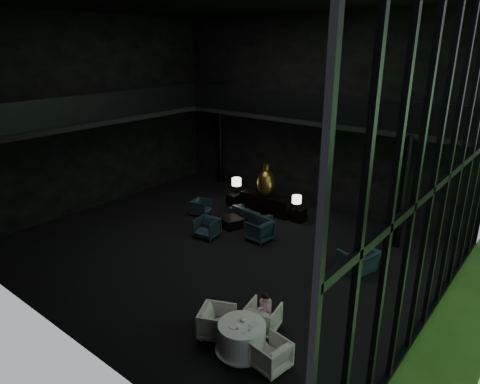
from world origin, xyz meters
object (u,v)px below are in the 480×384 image
Objects in this scene: side_table_left at (233,200)px; side_table_right at (299,215)px; table_lamp_right at (297,200)px; lounge_armchair_east at (259,228)px; coffee_table at (232,222)px; dining_table at (242,340)px; sofa at (250,212)px; lounge_armchair_south at (207,227)px; dining_chair_west at (217,320)px; dining_chair_north at (263,316)px; console at (266,204)px; table_lamp_left at (237,182)px; dining_chair_east at (271,354)px; lounge_armchair_west at (201,207)px; window_armchair at (359,257)px; child at (266,304)px; bronze_urn at (266,183)px.

side_table_right is at bearing 5.21° from side_table_left.
table_lamp_right is 0.67× the size of lounge_armchair_east.
dining_table is at bearing -48.41° from coffee_table.
sofa is 2.31m from lounge_armchair_south.
coffee_table is 6.64m from dining_chair_west.
dining_table is at bearing 83.85° from dining_chair_north.
table_lamp_right reaches higher than console.
lounge_armchair_south is at bearing 91.00° from sofa.
sofa is at bearing 6.56° from dining_chair_west.
table_lamp_left is 10.25m from dining_chair_east.
console is 2.58× the size of lounge_armchair_east.
window_armchair reaches higher than lounge_armchair_west.
dining_chair_east is (5.46, -6.37, 0.05)m from sofa.
lounge_armchair_west is at bearing -117.76° from dining_chair_east.
dining_table is at bearing 37.00° from lounge_armchair_east.
sofa reaches higher than side_table_left.
console is 2.69× the size of dining_chair_west.
lounge_armchair_west reaches higher than coffee_table.
child is at bearing -46.11° from table_lamp_left.
side_table_left is 8.72m from dining_chair_north.
bronze_urn is at bearing -0.84° from table_lamp_left.
bronze_urn is at bearing 122.00° from dining_table.
dining_chair_north reaches higher than side_table_left.
sofa is at bearing -145.32° from side_table_right.
dining_chair_north is (4.52, -6.46, 0.03)m from console.
dining_chair_east is at bearing 121.27° from dining_chair_north.
lounge_armchair_east is (-0.23, -2.17, -0.52)m from table_lamp_right.
table_lamp_right is at bearing -143.18° from dining_chair_east.
sofa is 1.80× the size of lounge_armchair_east.
sofa is at bearing -128.17° from lounge_armchair_east.
dining_table is at bearing -68.04° from side_table_right.
sofa is at bearing -85.82° from window_armchair.
table_lamp_right reaches higher than dining_table.
bronze_urn reaches higher than side_table_right.
dining_chair_west reaches higher than coffee_table.
lounge_armchair_west is 0.76× the size of dining_chair_west.
coffee_table is at bearing 131.59° from dining_table.
window_armchair is at bearing -22.91° from console.
dining_chair_west is (4.07, -3.99, 0.02)m from lounge_armchair_south.
side_table_left is 7.03m from window_armchair.
window_armchair reaches higher than dining_chair_north.
table_lamp_left is at bearing -25.84° from sofa.
side_table_right is 0.67× the size of dining_chair_north.
lounge_armchair_south is 0.95× the size of dining_chair_west.
bronze_urn is at bearing 175.30° from table_lamp_right.
table_lamp_left is 0.81× the size of coffee_table.
bronze_urn is 5.64m from window_armchair.
child is at bearing 170.63° from dining_chair_north.
side_table_right is 0.33× the size of sofa.
table_lamp_right is at bearing -4.70° from bronze_urn.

